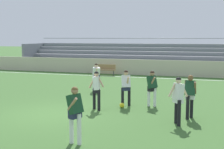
# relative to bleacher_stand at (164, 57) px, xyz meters

# --- Properties ---
(ground_plane) EXTENTS (160.00, 160.00, 0.00)m
(ground_plane) POSITION_rel_bleacher_stand_xyz_m (-2.30, -16.92, -1.33)
(ground_plane) COLOR #3D662D
(field_line_sideline) EXTENTS (44.00, 0.12, 0.01)m
(field_line_sideline) POSITION_rel_bleacher_stand_xyz_m (-2.30, -4.65, -1.33)
(field_line_sideline) COLOR white
(field_line_sideline) RESTS_ON ground
(sideline_wall) EXTENTS (48.00, 0.16, 1.29)m
(sideline_wall) POSITION_rel_bleacher_stand_xyz_m (-2.30, -3.03, -0.69)
(sideline_wall) COLOR beige
(sideline_wall) RESTS_ON ground
(bleacher_stand) EXTENTS (27.20, 4.32, 3.06)m
(bleacher_stand) POSITION_rel_bleacher_stand_xyz_m (0.00, 0.00, 0.00)
(bleacher_stand) COLOR #B2B2B7
(bleacher_stand) RESTS_ON ground
(bench_near_wall_gap) EXTENTS (1.80, 0.40, 0.90)m
(bench_near_wall_gap) POSITION_rel_bleacher_stand_xyz_m (-4.31, -4.13, -0.79)
(bench_near_wall_gap) COLOR #99754C
(bench_near_wall_gap) RESTS_ON ground
(player_white_dropping_back) EXTENTS (0.59, 0.44, 1.68)m
(player_white_dropping_back) POSITION_rel_bleacher_stand_xyz_m (-0.76, -15.64, -0.33)
(player_white_dropping_back) COLOR black
(player_white_dropping_back) RESTS_ON ground
(player_white_wide_right) EXTENTS (0.51, 0.72, 1.65)m
(player_white_wide_right) POSITION_rel_bleacher_stand_xyz_m (0.27, -14.57, -0.35)
(player_white_wide_right) COLOR black
(player_white_wide_right) RESTS_ON ground
(player_dark_on_ball) EXTENTS (0.50, 0.64, 1.70)m
(player_dark_on_ball) POSITION_rel_bleacher_stand_xyz_m (0.12, -19.78, -0.31)
(player_dark_on_ball) COLOR white
(player_dark_on_ball) RESTS_ON ground
(player_dark_pressing_high) EXTENTS (0.53, 0.66, 1.62)m
(player_dark_pressing_high) POSITION_rel_bleacher_stand_xyz_m (1.40, -14.25, -0.37)
(player_dark_pressing_high) COLOR white
(player_dark_pressing_high) RESTS_ON ground
(player_dark_deep_cover) EXTENTS (0.47, 0.47, 1.69)m
(player_dark_deep_cover) POSITION_rel_bleacher_stand_xyz_m (3.16, -15.89, -0.32)
(player_dark_deep_cover) COLOR black
(player_dark_deep_cover) RESTS_ON ground
(player_white_trailing_run) EXTENTS (0.70, 0.48, 1.72)m
(player_white_trailing_run) POSITION_rel_bleacher_stand_xyz_m (2.79, -16.87, -0.30)
(player_white_trailing_run) COLOR black
(player_white_trailing_run) RESTS_ON ground
(player_white_overlapping) EXTENTS (0.52, 0.70, 1.62)m
(player_white_overlapping) POSITION_rel_bleacher_stand_xyz_m (-2.37, -11.33, -0.37)
(player_white_overlapping) COLOR white
(player_white_overlapping) RESTS_ON ground
(soccer_ball) EXTENTS (0.22, 0.22, 0.22)m
(soccer_ball) POSITION_rel_bleacher_stand_xyz_m (0.19, -14.94, -1.22)
(soccer_ball) COLOR yellow
(soccer_ball) RESTS_ON ground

